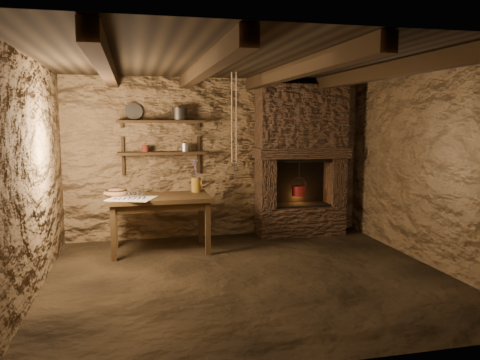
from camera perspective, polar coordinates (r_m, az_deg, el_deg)
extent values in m
plane|color=black|center=(5.44, 1.16, -11.67)|extent=(4.50, 4.50, 0.00)
cube|color=brown|center=(7.12, -2.73, 2.70)|extent=(4.50, 0.04, 2.40)
cube|color=brown|center=(3.29, 9.72, -2.70)|extent=(4.50, 0.04, 2.40)
cube|color=brown|center=(5.12, -24.03, 0.30)|extent=(0.04, 4.00, 2.40)
cube|color=brown|center=(6.12, 22.08, 1.43)|extent=(0.04, 4.00, 2.40)
cube|color=black|center=(5.19, 1.23, 14.30)|extent=(4.50, 4.00, 0.04)
cube|color=black|center=(5.03, -16.06, 13.21)|extent=(0.14, 3.95, 0.16)
cube|color=black|center=(5.08, -4.40, 13.41)|extent=(0.14, 3.95, 0.16)
cube|color=black|center=(5.32, 6.60, 13.10)|extent=(0.14, 3.95, 0.16)
cube|color=black|center=(5.73, 16.31, 12.44)|extent=(0.14, 3.95, 0.16)
cube|color=black|center=(6.86, -9.51, 3.27)|extent=(1.25, 0.30, 0.04)
cube|color=black|center=(6.84, -9.59, 7.03)|extent=(1.25, 0.30, 0.04)
cube|color=#39271C|center=(7.37, 7.30, -4.87)|extent=(1.35, 0.45, 0.45)
cube|color=#39271C|center=(7.09, 3.10, -0.37)|extent=(0.23, 0.45, 0.75)
cube|color=#39271C|center=(7.48, 11.42, -0.11)|extent=(0.23, 0.45, 0.75)
cube|color=#39271C|center=(7.19, 7.51, 3.33)|extent=(1.43, 0.51, 0.16)
cube|color=#39271C|center=(7.21, 7.50, 7.71)|extent=(1.35, 0.45, 0.94)
cube|color=black|center=(7.45, 6.85, -0.05)|extent=(0.90, 0.06, 0.75)
cube|color=black|center=(6.36, -9.78, -2.17)|extent=(1.34, 0.77, 0.06)
cube|color=black|center=(6.38, -9.76, -2.93)|extent=(1.22, 0.65, 0.10)
cube|color=silver|center=(6.19, -13.07, -2.21)|extent=(0.69, 0.63, 0.01)
cylinder|color=olive|center=(6.62, -5.38, -0.58)|extent=(0.14, 0.14, 0.21)
torus|color=olive|center=(6.63, -4.79, -0.38)|extent=(0.02, 0.11, 0.11)
ellipsoid|color=#9A6643|center=(6.47, -14.86, -1.54)|extent=(0.34, 0.34, 0.12)
cylinder|color=#302D2A|center=(6.86, -7.39, 7.90)|extent=(0.22, 0.22, 0.16)
cylinder|color=#A1A29C|center=(6.93, -12.85, 8.16)|extent=(0.26, 0.14, 0.25)
cylinder|color=#541910|center=(6.84, -11.48, 3.79)|extent=(0.12, 0.12, 0.10)
cylinder|color=maroon|center=(7.23, 7.18, -1.32)|extent=(0.23, 0.23, 0.15)
torus|color=#302D2A|center=(7.22, 7.19, -0.61)|extent=(0.24, 0.01, 0.24)
cylinder|color=#302D2A|center=(7.20, 7.21, 0.61)|extent=(0.01, 0.01, 0.44)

